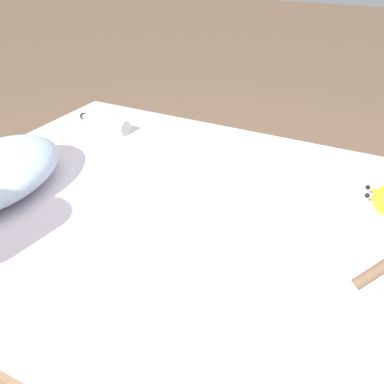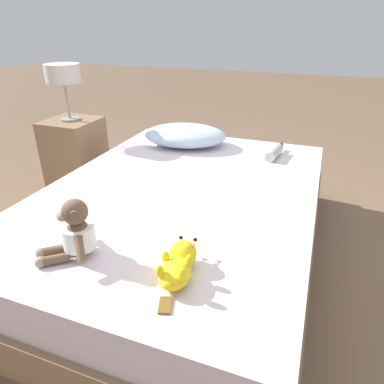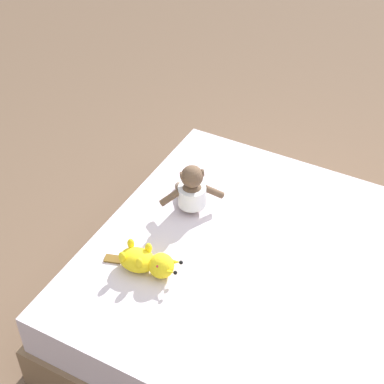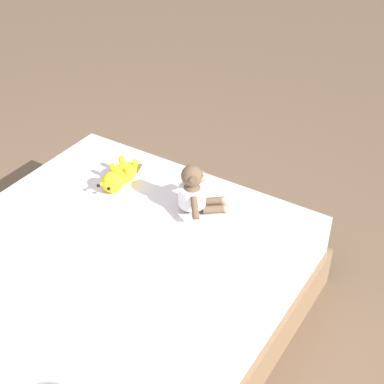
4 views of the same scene
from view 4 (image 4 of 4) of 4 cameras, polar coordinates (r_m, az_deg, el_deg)
The scene contains 4 objects.
ground_plane at distance 2.53m, azimuth -11.29°, elevation -16.06°, with size 16.00×16.00×0.00m, color brown.
bed at distance 2.38m, azimuth -11.85°, elevation -13.07°, with size 1.42×1.98×0.41m.
plush_monkey at distance 2.49m, azimuth 0.25°, elevation -0.05°, with size 0.25×0.26×0.24m.
plush_yellow_creature at distance 2.71m, azimuth -7.30°, elevation 1.56°, with size 0.13×0.33×0.10m.
Camera 4 is at (-1.22, 1.03, 1.97)m, focal length 53.35 mm.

